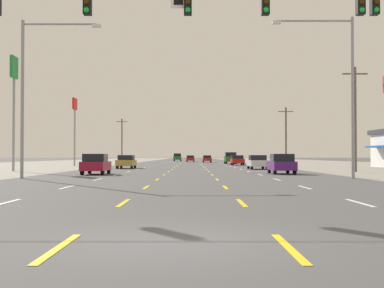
% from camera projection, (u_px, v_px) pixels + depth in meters
% --- Properties ---
extents(ground_plane, '(572.00, 572.00, 0.00)m').
position_uv_depth(ground_plane, '(188.00, 165.00, 74.37)').
color(ground_plane, '#4C4C4F').
extents(lot_apron_left, '(28.00, 440.00, 0.01)m').
position_uv_depth(lot_apron_left, '(15.00, 165.00, 74.25)').
color(lot_apron_left, gray).
rests_on(lot_apron_left, ground).
extents(lot_apron_right, '(28.00, 440.00, 0.01)m').
position_uv_depth(lot_apron_right, '(360.00, 165.00, 74.48)').
color(lot_apron_right, gray).
rests_on(lot_apron_right, ground).
extents(lane_markings, '(10.64, 227.60, 0.01)m').
position_uv_depth(lane_markings, '(188.00, 162.00, 112.86)').
color(lane_markings, white).
rests_on(lane_markings, ground).
extents(signal_span_wire, '(26.90, 0.53, 8.91)m').
position_uv_depth(signal_span_wire, '(191.00, 50.00, 19.90)').
color(signal_span_wire, brown).
rests_on(signal_span_wire, ground).
extents(hatchback_far_left_nearest, '(1.72, 3.90, 1.54)m').
position_uv_depth(hatchback_far_left_nearest, '(93.00, 164.00, 38.79)').
color(hatchback_far_left_nearest, maroon).
rests_on(hatchback_far_left_nearest, ground).
extents(hatchback_far_right_near, '(1.72, 3.90, 1.54)m').
position_uv_depth(hatchback_far_right_near, '(279.00, 164.00, 39.95)').
color(hatchback_far_right_near, '#4C196B').
rests_on(hatchback_far_right_near, ground).
extents(sedan_far_right_mid, '(1.80, 4.50, 1.46)m').
position_uv_depth(sedan_far_right_mid, '(255.00, 162.00, 53.83)').
color(sedan_far_right_mid, silver).
rests_on(sedan_far_right_mid, ground).
extents(sedan_far_left_midfar, '(1.80, 4.50, 1.46)m').
position_uv_depth(sedan_far_left_midfar, '(124.00, 162.00, 56.80)').
color(sedan_far_left_midfar, '#B28C33').
rests_on(sedan_far_left_midfar, ground).
extents(sedan_far_right_far, '(1.80, 4.50, 1.46)m').
position_uv_depth(sedan_far_right_far, '(235.00, 160.00, 76.59)').
color(sedan_far_right_far, red).
rests_on(sedan_far_right_far, ground).
extents(suv_far_right_farther, '(1.98, 4.90, 1.98)m').
position_uv_depth(suv_far_right_farther, '(228.00, 158.00, 89.35)').
color(suv_far_right_farther, '#235B2D').
rests_on(suv_far_right_farther, ground).
extents(sedan_inner_right_farthest, '(1.80, 4.50, 1.46)m').
position_uv_depth(sedan_inner_right_farthest, '(205.00, 159.00, 107.45)').
color(sedan_inner_right_farthest, red).
rests_on(sedan_inner_right_farthest, ground).
extents(sedan_center_turn_distant_a, '(1.80, 4.50, 1.46)m').
position_uv_depth(sedan_center_turn_distant_a, '(188.00, 159.00, 115.03)').
color(sedan_center_turn_distant_a, red).
rests_on(sedan_center_turn_distant_a, ground).
extents(suv_inner_left_distant_b, '(1.98, 4.90, 1.98)m').
position_uv_depth(suv_inner_left_distant_b, '(175.00, 157.00, 134.14)').
color(suv_inner_left_distant_b, '#235B2D').
rests_on(suv_inner_left_distant_b, ground).
extents(pole_sign_left_row_1, '(0.24, 1.62, 10.43)m').
position_uv_depth(pole_sign_left_row_1, '(11.00, 87.00, 47.02)').
color(pole_sign_left_row_1, gray).
rests_on(pole_sign_left_row_1, ground).
extents(pole_sign_left_row_2, '(0.24, 1.96, 9.03)m').
position_uv_depth(pole_sign_left_row_2, '(72.00, 115.00, 68.77)').
color(pole_sign_left_row_2, gray).
rests_on(pole_sign_left_row_2, ground).
extents(streetlight_left_row_0, '(4.90, 0.26, 9.76)m').
position_uv_depth(streetlight_left_row_0, '(29.00, 85.00, 31.86)').
color(streetlight_left_row_0, gray).
rests_on(streetlight_left_row_0, ground).
extents(streetlight_right_row_0, '(5.03, 0.26, 9.96)m').
position_uv_depth(streetlight_right_row_0, '(341.00, 83.00, 31.95)').
color(streetlight_right_row_0, gray).
rests_on(streetlight_right_row_0, ground).
extents(utility_pole_right_row_0, '(2.20, 0.26, 9.11)m').
position_uv_depth(utility_pole_right_row_0, '(353.00, 117.00, 45.06)').
color(utility_pole_right_row_0, brown).
rests_on(utility_pole_right_row_0, ground).
extents(utility_pole_right_row_1, '(2.20, 0.26, 8.43)m').
position_uv_depth(utility_pole_right_row_1, '(283.00, 135.00, 75.57)').
color(utility_pole_right_row_1, brown).
rests_on(utility_pole_right_row_1, ground).
extents(utility_pole_left_row_2, '(2.20, 0.26, 8.85)m').
position_uv_depth(utility_pole_left_row_2, '(119.00, 140.00, 104.48)').
color(utility_pole_left_row_2, brown).
rests_on(utility_pole_left_row_2, ground).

